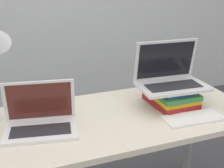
{
  "coord_description": "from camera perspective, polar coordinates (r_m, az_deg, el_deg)",
  "views": [
    {
      "loc": [
        -0.52,
        -1.02,
        1.45
      ],
      "look_at": [
        -0.0,
        0.33,
        0.89
      ],
      "focal_mm": 50.0,
      "sensor_mm": 36.0,
      "label": 1
    }
  ],
  "objects": [
    {
      "name": "laptop_on_books",
      "position": [
        1.74,
        10.54,
        1.2
      ],
      "size": [
        0.38,
        0.26,
        0.25
      ],
      "color": "silver",
      "rests_on": "book_stack"
    },
    {
      "name": "wireless_keyboard",
      "position": [
        1.64,
        14.59,
        -6.03
      ],
      "size": [
        0.31,
        0.14,
        0.01
      ],
      "color": "white",
      "rests_on": "desk"
    },
    {
      "name": "book_stack",
      "position": [
        1.77,
        10.82,
        -2.16
      ],
      "size": [
        0.23,
        0.29,
        0.11
      ],
      "color": "maroon",
      "rests_on": "desk"
    },
    {
      "name": "laptop_left",
      "position": [
        1.52,
        -12.95,
        -6.5
      ],
      "size": [
        0.37,
        0.27,
        0.23
      ],
      "color": "silver",
      "rests_on": "desk"
    },
    {
      "name": "desk",
      "position": [
        1.66,
        0.14,
        -8.47
      ],
      "size": [
        1.5,
        0.65,
        0.71
      ],
      "color": "beige",
      "rests_on": "ground_plane"
    }
  ]
}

